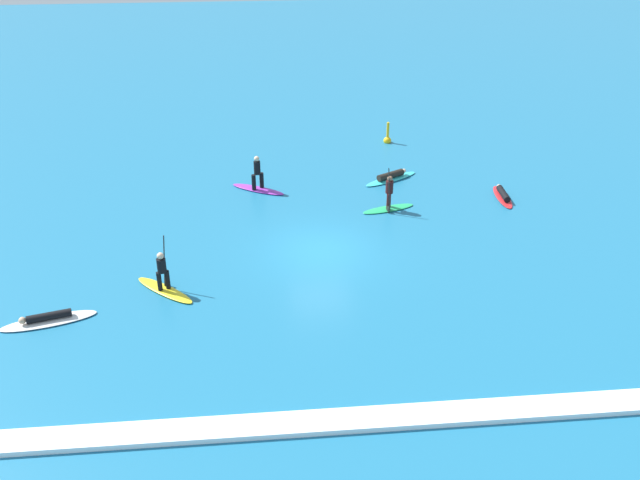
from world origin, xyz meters
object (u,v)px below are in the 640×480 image
surfer_on_yellow_board (164,282)px  surfer_on_green_board (389,200)px  marker_buoy (387,139)px  surfer_on_teal_board (391,177)px  surfer_on_red_board (503,195)px  surfer_on_purple_board (258,182)px  surfer_on_white_board (48,319)px

surfer_on_yellow_board → surfer_on_green_board: size_ratio=0.97×
surfer_on_green_board → marker_buoy: (1.51, 8.64, -0.28)m
surfer_on_green_board → surfer_on_teal_board: size_ratio=0.85×
surfer_on_red_board → surfer_on_purple_board: bearing=83.6°
surfer_on_yellow_board → surfer_on_red_board: 16.74m
surfer_on_green_board → surfer_on_purple_board: 6.57m
surfer_on_green_board → surfer_on_teal_board: bearing=-118.6°
surfer_on_white_board → surfer_on_red_board: 20.92m
surfer_on_teal_board → surfer_on_yellow_board: bearing=-166.8°
surfer_on_yellow_board → surfer_on_red_board: bearing=-113.7°
surfer_on_purple_board → marker_buoy: size_ratio=2.10×
surfer_on_yellow_board → surfer_on_teal_board: surfer_on_yellow_board is taller
surfer_on_teal_board → marker_buoy: marker_buoy is taller
surfer_on_yellow_board → surfer_on_purple_board: 9.50m
surfer_on_white_board → marker_buoy: size_ratio=2.53×
surfer_on_red_board → surfer_on_yellow_board: bearing=117.2°
surfer_on_purple_board → surfer_on_white_board: bearing=-94.7°
surfer_on_red_board → surfer_on_green_board: 5.76m
surfer_on_yellow_board → marker_buoy: (11.10, 14.72, -0.19)m
surfer_on_teal_board → marker_buoy: bearing=52.6°
surfer_on_teal_board → surfer_on_purple_board: bearing=156.3°
surfer_on_yellow_board → marker_buoy: surfer_on_yellow_board is taller
surfer_on_yellow_board → surfer_on_green_board: surfer_on_yellow_board is taller
surfer_on_yellow_board → surfer_on_white_board: bearing=65.1°
surfer_on_white_board → surfer_on_teal_board: (14.19, 11.07, 0.04)m
surfer_on_white_board → surfer_on_red_board: surfer_on_red_board is taller
surfer_on_green_board → surfer_on_purple_board: surfer_on_green_board is taller
surfer_on_purple_board → surfer_on_teal_board: bearing=36.3°
surfer_on_white_board → surfer_on_purple_board: bearing=-140.1°
surfer_on_green_board → surfer_on_yellow_board: bearing=16.3°
surfer_on_yellow_board → surfer_on_green_board: (9.58, 6.07, 0.09)m
surfer_on_teal_board → marker_buoy: size_ratio=2.35×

